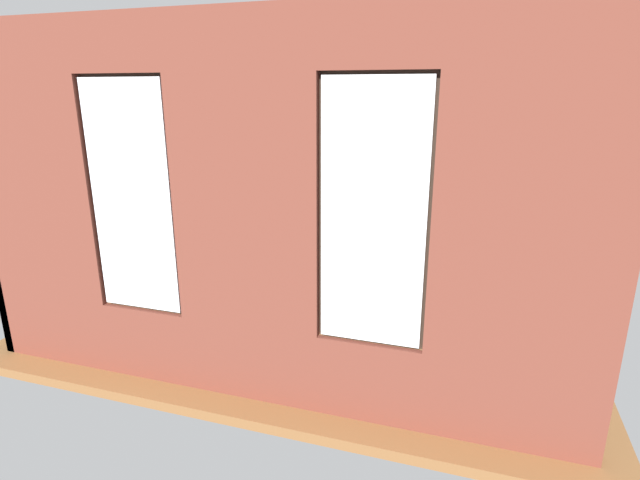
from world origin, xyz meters
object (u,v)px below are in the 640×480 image
object	(u,v)px
potted_plant_by_left_couch	(471,255)
remote_black	(371,265)
cup_ceramic	(331,259)
potted_plant_near_tv	(140,264)
potted_plant_foreground_right	(230,217)
media_console	(154,269)
potted_plant_mid_room_small	(388,261)
coffee_table	(341,269)
potted_plant_beside_window_right	(113,279)
remote_silver	(341,265)
couch_by_window	(285,334)
remote_gray	(346,269)
potted_plant_corner_far_left	(528,355)
papasan_chair	(355,239)
tv_flatscreen	(150,226)
candle_jar	(310,262)
couch_left	(501,295)
potted_plant_between_couches	(411,325)
potted_plant_corner_near_left	(511,228)

from	to	relation	value
potted_plant_by_left_couch	remote_black	bearing A→B (deg)	37.70
cup_ceramic	potted_plant_near_tv	world-z (taller)	potted_plant_near_tv
potted_plant_near_tv	potted_plant_foreground_right	xyz separation A→B (m)	(0.25, -2.90, -0.11)
media_console	potted_plant_mid_room_small	size ratio (longest dim) A/B	2.83
coffee_table	potted_plant_beside_window_right	world-z (taller)	potted_plant_beside_window_right
potted_plant_mid_room_small	remote_silver	bearing A→B (deg)	62.21
couch_by_window	remote_gray	world-z (taller)	couch_by_window
media_console	potted_plant_corner_far_left	bearing A→B (deg)	162.16
papasan_chair	potted_plant_foreground_right	distance (m)	2.38
remote_silver	tv_flatscreen	size ratio (longest dim) A/B	0.14
couch_by_window	papasan_chair	xyz separation A→B (m)	(0.04, -3.24, 0.12)
cup_ceramic	remote_gray	bearing A→B (deg)	142.05
couch_by_window	potted_plant_beside_window_right	world-z (taller)	potted_plant_beside_window_right
candle_jar	remote_silver	xyz separation A→B (m)	(-0.43, -0.12, -0.04)
potted_plant_near_tv	coffee_table	bearing A→B (deg)	-147.08
remote_gray	media_console	xyz separation A→B (m)	(2.89, 0.33, -0.20)
couch_by_window	potted_plant_foreground_right	xyz separation A→B (m)	(2.41, -3.42, 0.27)
couch_left	potted_plant_mid_room_small	xyz separation A→B (m)	(1.63, -1.12, -0.08)
potted_plant_between_couches	potted_plant_mid_room_small	size ratio (longest dim) A/B	3.75
cup_ceramic	papasan_chair	bearing A→B (deg)	-93.13
potted_plant_near_tv	remote_black	bearing A→B (deg)	-148.85
coffee_table	remote_gray	xyz separation A→B (m)	(-0.11, 0.12, 0.06)
candle_jar	potted_plant_foreground_right	size ratio (longest dim) A/B	0.09
couch_left	potted_plant_between_couches	xyz separation A→B (m)	(0.90, 1.74, 0.28)
coffee_table	potted_plant_corner_near_left	xyz separation A→B (m)	(-2.27, -1.51, 0.40)
couch_left	papasan_chair	xyz separation A→B (m)	(2.25, -1.44, 0.12)
papasan_chair	potted_plant_between_couches	xyz separation A→B (m)	(-1.34, 3.18, 0.15)
remote_silver	potted_plant_by_left_couch	xyz separation A→B (m)	(-1.73, -1.17, -0.04)
potted_plant_corner_near_left	potted_plant_foreground_right	world-z (taller)	potted_plant_corner_near_left
candle_jar	media_console	world-z (taller)	candle_jar
tv_flatscreen	potted_plant_beside_window_right	bearing A→B (deg)	112.30
papasan_chair	potted_plant_mid_room_small	bearing A→B (deg)	152.46
cup_ceramic	potted_plant_beside_window_right	xyz separation A→B (m)	(1.93, 2.19, 0.27)
cup_ceramic	potted_plant_between_couches	distance (m)	2.47
tv_flatscreen	potted_plant_near_tv	distance (m)	1.15
potted_plant_near_tv	potted_plant_foreground_right	distance (m)	2.91
potted_plant_near_tv	potted_plant_corner_far_left	distance (m)	4.57
remote_black	potted_plant_by_left_couch	bearing A→B (deg)	-37.94
couch_left	potted_plant_corner_far_left	distance (m)	1.93
remote_black	potted_plant_foreground_right	distance (m)	3.17
coffee_table	remote_silver	distance (m)	0.06
candle_jar	remote_gray	bearing A→B (deg)	180.00
remote_silver	tv_flatscreen	xyz separation A→B (m)	(2.78, 0.45, 0.45)
couch_by_window	media_console	xyz separation A→B (m)	(2.70, -1.52, -0.09)
couch_left	tv_flatscreen	bearing A→B (deg)	-84.47
couch_left	couch_by_window	bearing A→B (deg)	-48.52
tv_flatscreen	papasan_chair	size ratio (longest dim) A/B	1.07
remote_silver	papasan_chair	distance (m)	1.27
candle_jar	tv_flatscreen	size ratio (longest dim) A/B	0.07
remote_silver	potted_plant_by_left_couch	bearing A→B (deg)	77.74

